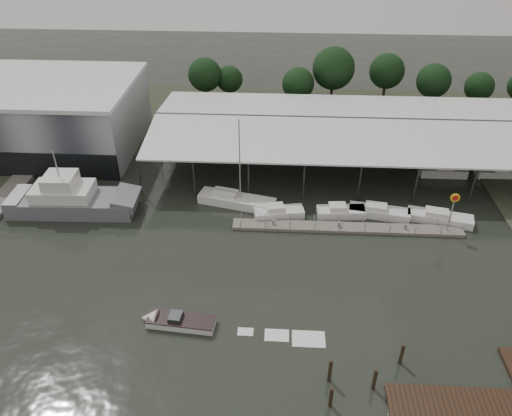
# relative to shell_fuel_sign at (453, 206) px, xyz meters

# --- Properties ---
(ground) EXTENTS (200.00, 200.00, 0.00)m
(ground) POSITION_rel_shell_fuel_sign_xyz_m (-27.00, -9.99, -3.93)
(ground) COLOR black
(ground) RESTS_ON ground
(land_strip_far) EXTENTS (140.00, 30.00, 0.30)m
(land_strip_far) POSITION_rel_shell_fuel_sign_xyz_m (-27.00, 32.01, -3.83)
(land_strip_far) COLOR #383B2C
(land_strip_far) RESTS_ON ground
(storage_warehouse) EXTENTS (24.50, 20.50, 10.50)m
(storage_warehouse) POSITION_rel_shell_fuel_sign_xyz_m (-55.00, 19.95, 1.36)
(storage_warehouse) COLOR #959A9F
(storage_warehouse) RESTS_ON ground
(covered_boat_shed) EXTENTS (58.24, 24.00, 6.96)m
(covered_boat_shed) POSITION_rel_shell_fuel_sign_xyz_m (-10.00, 18.01, 2.20)
(covered_boat_shed) COLOR white
(covered_boat_shed) RESTS_ON ground
(trawler_dock) EXTENTS (3.00, 18.00, 0.50)m
(trawler_dock) POSITION_rel_shell_fuel_sign_xyz_m (-57.00, 4.01, -3.68)
(trawler_dock) COLOR slate
(trawler_dock) RESTS_ON ground
(floating_dock) EXTENTS (28.00, 2.00, 1.40)m
(floating_dock) POSITION_rel_shell_fuel_sign_xyz_m (-12.00, 0.01, -3.72)
(floating_dock) COLOR slate
(floating_dock) RESTS_ON ground
(shell_fuel_sign) EXTENTS (1.10, 0.18, 5.55)m
(shell_fuel_sign) POSITION_rel_shell_fuel_sign_xyz_m (0.00, 0.00, 0.00)
(shell_fuel_sign) COLOR gray
(shell_fuel_sign) RESTS_ON ground
(grey_trawler) EXTENTS (16.56, 5.74, 8.84)m
(grey_trawler) POSITION_rel_shell_fuel_sign_xyz_m (-46.70, 2.27, -2.35)
(grey_trawler) COLOR slate
(grey_trawler) RESTS_ON ground
(white_sailboat) EXTENTS (10.43, 5.01, 12.40)m
(white_sailboat) POSITION_rel_shell_fuel_sign_xyz_m (-26.10, 4.73, -3.28)
(white_sailboat) COLOR white
(white_sailboat) RESTS_ON ground
(speedboat_underway) EXTENTS (18.25, 3.74, 2.00)m
(speedboat_underway) POSITION_rel_shell_fuel_sign_xyz_m (-30.05, -16.48, -3.53)
(speedboat_underway) COLOR white
(speedboat_underway) RESTS_ON ground
(moored_cruiser_0) EXTENTS (6.54, 3.33, 1.70)m
(moored_cruiser_0) POSITION_rel_shell_fuel_sign_xyz_m (-20.45, 2.28, -3.31)
(moored_cruiser_0) COLOR white
(moored_cruiser_0) RESTS_ON ground
(moored_cruiser_1) EXTENTS (6.25, 2.70, 1.70)m
(moored_cruiser_1) POSITION_rel_shell_fuel_sign_xyz_m (-12.58, 2.88, -3.31)
(moored_cruiser_1) COLOR white
(moored_cruiser_1) RESTS_ON ground
(moored_cruiser_2) EXTENTS (7.85, 3.50, 1.70)m
(moored_cruiser_2) POSITION_rel_shell_fuel_sign_xyz_m (-7.73, 3.15, -3.31)
(moored_cruiser_2) COLOR white
(moored_cruiser_2) RESTS_ON ground
(moored_cruiser_3) EXTENTS (8.17, 3.93, 1.70)m
(moored_cruiser_3) POSITION_rel_shell_fuel_sign_xyz_m (-0.37, 2.31, -3.31)
(moored_cruiser_3) COLOR white
(moored_cruiser_3) RESTS_ON ground
(mooring_pilings) EXTENTS (6.83, 9.93, 3.72)m
(mooring_pilings) POSITION_rel_shell_fuel_sign_xyz_m (-13.12, -24.88, -2.92)
(mooring_pilings) COLOR #34291A
(mooring_pilings) RESTS_ON ground
(horizon_tree_line) EXTENTS (71.05, 11.43, 11.24)m
(horizon_tree_line) POSITION_rel_shell_fuel_sign_xyz_m (-4.17, 37.80, 2.17)
(horizon_tree_line) COLOR black
(horizon_tree_line) RESTS_ON ground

